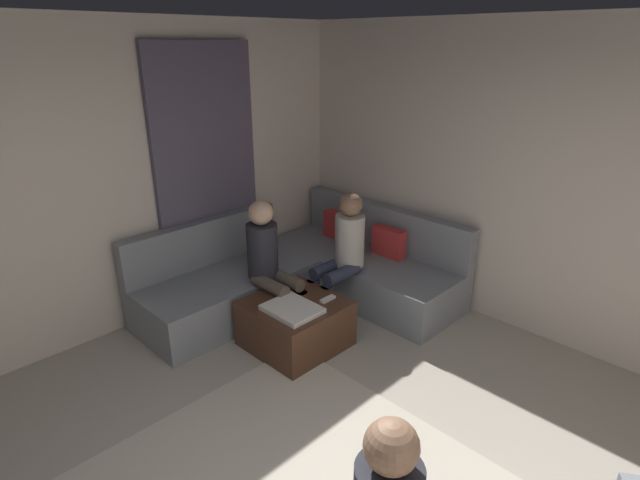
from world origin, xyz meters
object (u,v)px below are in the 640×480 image
Objects in this scene: game_remote at (328,299)px; person_on_couch_side at (270,261)px; ottoman at (295,323)px; person_on_couch_back at (343,250)px; coffee_mug at (293,282)px; sectional_couch at (306,274)px.

person_on_couch_side is (-0.57, -0.16, 0.23)m from game_remote.
ottoman is 0.63× the size of person_on_couch_side.
person_on_couch_back is at bearing 97.52° from ottoman.
coffee_mug reaches higher than ottoman.
coffee_mug is 0.08× the size of person_on_couch_side.
person_on_couch_side reaches higher than coffee_mug.
sectional_couch is 0.60m from coffee_mug.
sectional_couch reaches higher than ottoman.
person_on_couch_back is (-0.27, 0.48, 0.23)m from game_remote.
sectional_couch is 2.12× the size of person_on_couch_back.
game_remote is (0.40, 0.04, -0.04)m from coffee_mug.
ottoman is 0.36m from game_remote.
coffee_mug is at bearing 76.29° from person_on_couch_back.
game_remote is at bearing 119.50° from person_on_couch_back.
sectional_couch is 0.85m from ottoman.
game_remote is 0.64m from person_on_couch_side.
game_remote is at bearing 50.71° from ottoman.
ottoman is 0.63× the size of person_on_couch_back.
person_on_couch_back is at bearing 6.98° from sectional_couch.
person_on_couch_side is at bearing 64.65° from person_on_couch_back.
person_on_couch_back is 1.00× the size of person_on_couch_side.
sectional_couch is 2.12× the size of person_on_couch_side.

